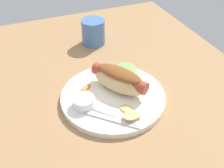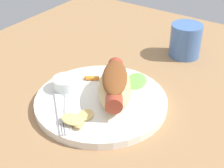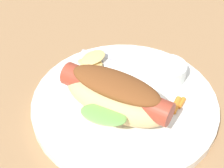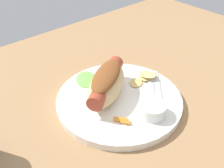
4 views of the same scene
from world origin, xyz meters
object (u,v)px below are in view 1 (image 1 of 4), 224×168
at_px(carrot_garnish, 85,88).
at_px(hot_dog, 119,79).
at_px(plate, 113,97).
at_px(fork, 110,119).
at_px(sauce_ramekin, 84,102).
at_px(chips_pile, 130,113).
at_px(knife, 108,113).
at_px(drinking_cup, 93,32).

bearing_deg(carrot_garnish, hot_dog, -110.25).
bearing_deg(plate, fork, 153.19).
relative_size(sauce_ramekin, fork, 0.49).
bearing_deg(chips_pile, sauce_ramekin, 51.85).
relative_size(knife, chips_pile, 1.94).
relative_size(plate, fork, 2.43).
relative_size(plate, drinking_cup, 3.20).
height_order(hot_dog, chips_pile, hot_dog).
height_order(sauce_ramekin, drinking_cup, drinking_cup).
bearing_deg(drinking_cup, hot_dog, 174.82).
xyz_separation_m(plate, chips_pile, (-0.09, -0.01, 0.02)).
bearing_deg(plate, drinking_cup, -9.49).
height_order(chips_pile, carrot_garnish, chips_pile).
distance_m(fork, knife, 0.02).
xyz_separation_m(hot_dog, fork, (-0.10, 0.07, -0.03)).
height_order(fork, knife, same).
distance_m(fork, chips_pile, 0.05).
height_order(plate, knife, knife).
bearing_deg(chips_pile, knife, 60.63).
distance_m(sauce_ramekin, fork, 0.08).
bearing_deg(plate, sauce_ramekin, 98.52).
xyz_separation_m(plate, fork, (-0.08, 0.04, 0.01)).
height_order(carrot_garnish, drinking_cup, drinking_cup).
bearing_deg(sauce_ramekin, chips_pile, -128.15).
xyz_separation_m(hot_dog, carrot_garnish, (0.03, 0.08, -0.03)).
height_order(chips_pile, drinking_cup, drinking_cup).
bearing_deg(carrot_garnish, fork, -171.32).
height_order(hot_dog, carrot_garnish, hot_dog).
xyz_separation_m(plate, sauce_ramekin, (-0.01, 0.08, 0.02)).
relative_size(plate, chips_pile, 3.54).
bearing_deg(hot_dog, knife, -72.47).
xyz_separation_m(chips_pile, carrot_garnish, (0.13, 0.07, -0.00)).
height_order(plate, drinking_cup, drinking_cup).
xyz_separation_m(knife, carrot_garnish, (0.11, 0.02, 0.00)).
bearing_deg(sauce_ramekin, fork, -148.09).
xyz_separation_m(fork, drinking_cup, (0.38, -0.09, 0.02)).
distance_m(chips_pile, drinking_cup, 0.39).
height_order(knife, drinking_cup, drinking_cup).
height_order(knife, carrot_garnish, carrot_garnish).
height_order(fork, drinking_cup, drinking_cup).
xyz_separation_m(sauce_ramekin, drinking_cup, (0.31, -0.13, 0.01)).
xyz_separation_m(plate, drinking_cup, (0.30, -0.05, 0.03)).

